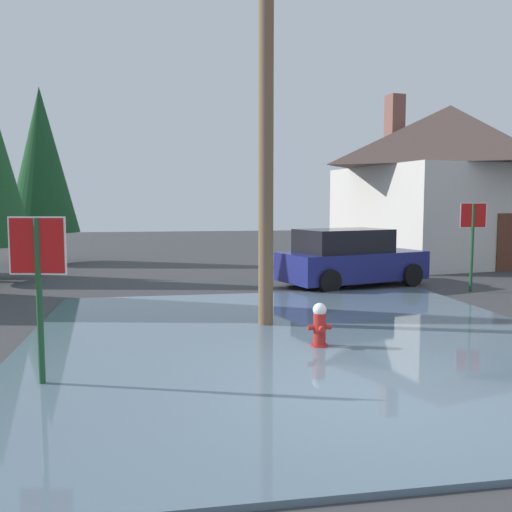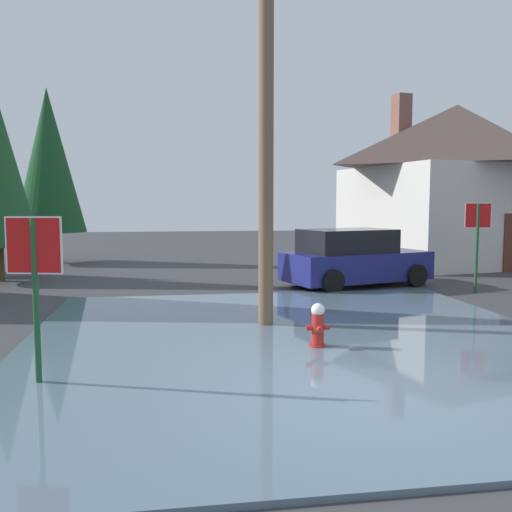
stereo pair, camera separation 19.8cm
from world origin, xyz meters
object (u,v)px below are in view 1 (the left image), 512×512
object	(u,v)px
utility_pole	(266,71)
pine_tree_tall_left	(41,160)
house	(448,181)
parked_car	(350,259)
stop_sign_near	(38,267)
stop_sign_far	(473,229)
fire_hydrant	(320,327)

from	to	relation	value
utility_pole	pine_tree_tall_left	size ratio (longest dim) A/B	1.35
house	parked_car	size ratio (longest dim) A/B	1.96
stop_sign_near	house	distance (m)	18.46
parked_car	pine_tree_tall_left	world-z (taller)	pine_tree_tall_left
stop_sign_near	house	world-z (taller)	house
stop_sign_far	utility_pole	bearing A→B (deg)	-152.42
pine_tree_tall_left	fire_hydrant	bearing A→B (deg)	-63.94
fire_hydrant	pine_tree_tall_left	bearing A→B (deg)	116.06
stop_sign_far	fire_hydrant	bearing A→B (deg)	-138.56
utility_pole	stop_sign_far	xyz separation A→B (m)	(6.19, 3.23, -3.10)
stop_sign_far	parked_car	distance (m)	3.36
stop_sign_near	parked_car	world-z (taller)	stop_sign_near
utility_pole	parked_car	distance (m)	7.11
stop_sign_far	house	size ratio (longest dim) A/B	0.27
fire_hydrant	utility_pole	world-z (taller)	utility_pole
fire_hydrant	stop_sign_near	bearing A→B (deg)	-163.53
fire_hydrant	parked_car	xyz separation A→B (m)	(2.82, 6.57, 0.40)
stop_sign_near	parked_car	distance (m)	10.37
stop_sign_near	stop_sign_far	xyz separation A→B (m)	(9.65, 6.16, 0.10)
fire_hydrant	pine_tree_tall_left	distance (m)	16.23
utility_pole	parked_car	xyz separation A→B (m)	(3.37, 4.83, -3.99)
utility_pole	house	bearing A→B (deg)	47.82
utility_pole	pine_tree_tall_left	xyz separation A→B (m)	(-6.40, 12.47, -0.78)
stop_sign_near	stop_sign_far	bearing A→B (deg)	32.56
house	fire_hydrant	bearing A→B (deg)	-126.10
utility_pole	house	distance (m)	13.97
parked_car	pine_tree_tall_left	size ratio (longest dim) A/B	0.66
pine_tree_tall_left	parked_car	bearing A→B (deg)	-38.04
utility_pole	pine_tree_tall_left	world-z (taller)	utility_pole
stop_sign_near	stop_sign_far	size ratio (longest dim) A/B	0.93
fire_hydrant	pine_tree_tall_left	world-z (taller)	pine_tree_tall_left
fire_hydrant	pine_tree_tall_left	xyz separation A→B (m)	(-6.95, 14.21, 3.61)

